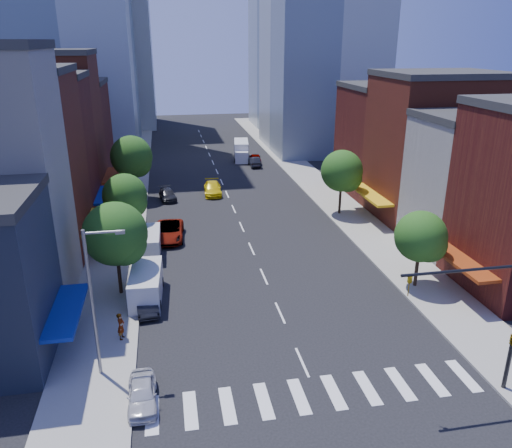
{
  "coord_description": "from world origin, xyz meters",
  "views": [
    {
      "loc": [
        -7.45,
        -24.78,
        18.56
      ],
      "look_at": [
        -0.8,
        11.27,
        5.0
      ],
      "focal_mm": 35.0,
      "sensor_mm": 36.0,
      "label": 1
    }
  ],
  "objects": [
    {
      "name": "parked_car_third",
      "position": [
        -7.56,
        21.92,
        0.81
      ],
      "size": [
        3.09,
        6.01,
        1.62
      ],
      "primitive_type": "imported",
      "rotation": [
        0.0,
        0.0,
        -0.07
      ],
      "color": "#999999",
      "rests_on": "ground"
    },
    {
      "name": "sidewalk_left",
      "position": [
        -12.5,
        40.0,
        0.07
      ],
      "size": [
        5.0,
        120.0,
        0.15
      ],
      "primitive_type": "cube",
      "color": "gray",
      "rests_on": "ground"
    },
    {
      "name": "bldg_left_3",
      "position": [
        -21.0,
        29.0,
        7.5
      ],
      "size": [
        12.0,
        8.0,
        15.0
      ],
      "primitive_type": "cube",
      "color": "#491312",
      "rests_on": "ground"
    },
    {
      "name": "ground",
      "position": [
        0.0,
        0.0,
        0.0
      ],
      "size": [
        220.0,
        220.0,
        0.0
      ],
      "primitive_type": "plane",
      "color": "black",
      "rests_on": "ground"
    },
    {
      "name": "bldg_right_2",
      "position": [
        21.0,
        24.0,
        7.5
      ],
      "size": [
        12.0,
        10.0,
        15.0
      ],
      "primitive_type": "cube",
      "color": "#5E2316",
      "rests_on": "ground"
    },
    {
      "name": "bldg_left_4",
      "position": [
        -21.0,
        37.5,
        8.5
      ],
      "size": [
        12.0,
        9.0,
        17.0
      ],
      "primitive_type": "cube",
      "color": "#5E2316",
      "rests_on": "ground"
    },
    {
      "name": "pedestrian_near",
      "position": [
        -11.01,
        4.45,
        1.07
      ],
      "size": [
        0.6,
        0.76,
        1.85
      ],
      "primitive_type": "imported",
      "rotation": [
        0.0,
        0.0,
        1.32
      ],
      "color": "#999999",
      "rests_on": "sidewalk_left"
    },
    {
      "name": "sidewalk_right",
      "position": [
        12.5,
        40.0,
        0.07
      ],
      "size": [
        5.0,
        120.0,
        0.15
      ],
      "primitive_type": "cube",
      "color": "gray",
      "rests_on": "ground"
    },
    {
      "name": "parked_car_rear",
      "position": [
        -7.5,
        35.13,
        0.64
      ],
      "size": [
        2.35,
        4.6,
        1.28
      ],
      "primitive_type": "imported",
      "rotation": [
        0.0,
        0.0,
        0.13
      ],
      "color": "black",
      "rests_on": "ground"
    },
    {
      "name": "taxi",
      "position": [
        -1.8,
        36.41,
        0.76
      ],
      "size": [
        2.41,
        5.35,
        1.52
      ],
      "primitive_type": "imported",
      "rotation": [
        0.0,
        0.0,
        -0.05
      ],
      "color": "yellow",
      "rests_on": "ground"
    },
    {
      "name": "tree_left_far",
      "position": [
        -11.35,
        35.92,
        5.2
      ],
      "size": [
        5.0,
        5.0,
        7.75
      ],
      "color": "black",
      "rests_on": "sidewalk_left"
    },
    {
      "name": "bldg_right_1",
      "position": [
        21.0,
        15.0,
        6.0
      ],
      "size": [
        12.0,
        8.0,
        12.0
      ],
      "primitive_type": "cube",
      "color": "beige",
      "rests_on": "ground"
    },
    {
      "name": "tree_right_near",
      "position": [
        11.65,
        7.92,
        4.19
      ],
      "size": [
        4.0,
        4.0,
        6.2
      ],
      "color": "black",
      "rests_on": "sidewalk_right"
    },
    {
      "name": "traffic_signal",
      "position": [
        9.94,
        -4.5,
        4.16
      ],
      "size": [
        7.24,
        2.24,
        8.0
      ],
      "color": "black",
      "rests_on": "sidewalk_right"
    },
    {
      "name": "cargo_van_far",
      "position": [
        -9.47,
        18.27,
        1.09
      ],
      "size": [
        2.22,
        5.23,
        2.21
      ],
      "rotation": [
        0.0,
        0.0,
        -0.02
      ],
      "color": "silver",
      "rests_on": "ground"
    },
    {
      "name": "pedestrian_far",
      "position": [
        -10.5,
        12.8,
        1.06
      ],
      "size": [
        0.83,
        0.99,
        1.81
      ],
      "primitive_type": "imported",
      "rotation": [
        0.0,
        0.0,
        -1.75
      ],
      "color": "#999999",
      "rests_on": "sidewalk_left"
    },
    {
      "name": "tree_right_far",
      "position": [
        11.65,
        25.92,
        4.86
      ],
      "size": [
        4.6,
        4.6,
        7.2
      ],
      "color": "black",
      "rests_on": "sidewalk_right"
    },
    {
      "name": "traffic_car_oncoming",
      "position": [
        6.16,
        50.34,
        0.71
      ],
      "size": [
        1.63,
        4.34,
        1.42
      ],
      "primitive_type": "imported",
      "rotation": [
        0.0,
        0.0,
        3.11
      ],
      "color": "black",
      "rests_on": "ground"
    },
    {
      "name": "parked_car_second",
      "position": [
        -9.5,
        8.32,
        0.71
      ],
      "size": [
        1.96,
        4.43,
        1.42
      ],
      "primitive_type": "imported",
      "rotation": [
        0.0,
        0.0,
        0.11
      ],
      "color": "black",
      "rests_on": "ground"
    },
    {
      "name": "traffic_car_far",
      "position": [
        6.66,
        52.41,
        0.77
      ],
      "size": [
        2.37,
        4.72,
        1.54
      ],
      "primitive_type": "imported",
      "rotation": [
        0.0,
        0.0,
        3.02
      ],
      "color": "#999999",
      "rests_on": "ground"
    },
    {
      "name": "bldg_left_2",
      "position": [
        -21.0,
        20.5,
        8.0
      ],
      "size": [
        12.0,
        9.0,
        16.0
      ],
      "primitive_type": "cube",
      "color": "#5E2316",
      "rests_on": "ground"
    },
    {
      "name": "cargo_van_near",
      "position": [
        -9.51,
        9.72,
        1.17
      ],
      "size": [
        2.52,
        5.66,
        2.37
      ],
      "rotation": [
        0.0,
        0.0,
        -0.05
      ],
      "color": "silver",
      "rests_on": "ground"
    },
    {
      "name": "crosswalk",
      "position": [
        0.0,
        -3.0,
        0.01
      ],
      "size": [
        19.0,
        3.0,
        0.01
      ],
      "primitive_type": "cube",
      "color": "silver",
      "rests_on": "ground"
    },
    {
      "name": "bldg_right_3",
      "position": [
        21.0,
        34.0,
        6.5
      ],
      "size": [
        12.0,
        10.0,
        13.0
      ],
      "primitive_type": "cube",
      "color": "#491312",
      "rests_on": "ground"
    },
    {
      "name": "tree_left_near",
      "position": [
        -11.35,
        10.92,
        4.87
      ],
      "size": [
        4.8,
        4.8,
        7.3
      ],
      "color": "black",
      "rests_on": "sidewalk_left"
    },
    {
      "name": "bldg_left_5",
      "position": [
        -21.0,
        47.0,
        6.5
      ],
      "size": [
        12.0,
        10.0,
        13.0
      ],
      "primitive_type": "cube",
      "color": "#491312",
      "rests_on": "ground"
    },
    {
      "name": "parked_car_front",
      "position": [
        -9.5,
        -2.0,
        0.66
      ],
      "size": [
        1.65,
        3.9,
        1.32
      ],
      "primitive_type": "imported",
      "rotation": [
        0.0,
        0.0,
        0.03
      ],
      "color": "silver",
      "rests_on": "ground"
    },
    {
      "name": "streetlight",
      "position": [
        -11.81,
        1.0,
        5.28
      ],
      "size": [
        2.25,
        0.25,
        9.0
      ],
      "color": "slate",
      "rests_on": "sidewalk_left"
    },
    {
      "name": "box_truck",
      "position": [
        4.86,
        55.37,
        1.41
      ],
      "size": [
        3.14,
        7.62,
        2.98
      ],
      "rotation": [
        0.0,
        0.0,
        -0.14
      ],
      "color": "silver",
      "rests_on": "ground"
    },
    {
      "name": "tree_left_mid",
      "position": [
        -11.35,
        21.92,
        4.53
      ],
      "size": [
        4.2,
        4.2,
        6.65
      ],
      "color": "black",
      "rests_on": "sidewalk_left"
    }
  ]
}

